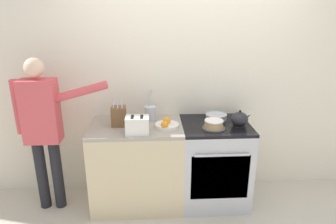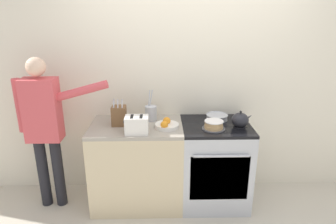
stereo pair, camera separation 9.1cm
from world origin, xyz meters
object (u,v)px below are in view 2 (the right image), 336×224
(fruit_bowl, at_px, (167,125))
(person_baker, at_px, (45,122))
(tea_kettle, at_px, (240,120))
(utensil_crock, at_px, (151,113))
(knife_block, at_px, (119,115))
(layer_cake, at_px, (214,125))
(toaster, at_px, (137,125))
(stove_range, at_px, (214,163))
(mixing_bowl, at_px, (217,117))

(fruit_bowl, relative_size, person_baker, 0.15)
(tea_kettle, xyz_separation_m, utensil_crock, (-0.90, 0.21, 0.01))
(fruit_bowl, distance_m, person_baker, 1.22)
(knife_block, xyz_separation_m, utensil_crock, (0.32, 0.13, -0.02))
(layer_cake, distance_m, utensil_crock, 0.68)
(fruit_bowl, distance_m, toaster, 0.32)
(knife_block, relative_size, toaster, 1.20)
(knife_block, bearing_deg, tea_kettle, -3.79)
(fruit_bowl, bearing_deg, knife_block, 169.47)
(knife_block, bearing_deg, utensil_crock, 22.18)
(fruit_bowl, bearing_deg, layer_cake, -6.05)
(stove_range, xyz_separation_m, person_baker, (-1.73, -0.04, 0.50))
(utensil_crock, distance_m, toaster, 0.38)
(knife_block, xyz_separation_m, fruit_bowl, (0.48, -0.09, -0.07))
(tea_kettle, height_order, mixing_bowl, tea_kettle)
(utensil_crock, bearing_deg, tea_kettle, -13.16)
(mixing_bowl, relative_size, toaster, 0.99)
(utensil_crock, height_order, person_baker, person_baker)
(layer_cake, relative_size, person_baker, 0.14)
(knife_block, xyz_separation_m, toaster, (0.20, -0.23, -0.02))
(mixing_bowl, bearing_deg, utensil_crock, 179.12)
(layer_cake, height_order, utensil_crock, utensil_crock)
(layer_cake, bearing_deg, utensil_crock, 156.83)
(utensil_crock, distance_m, person_baker, 1.07)
(utensil_crock, bearing_deg, person_baker, -170.15)
(stove_range, distance_m, toaster, 0.98)
(toaster, distance_m, person_baker, 0.95)
(fruit_bowl, relative_size, toaster, 1.01)
(stove_range, xyz_separation_m, mixing_bowl, (0.03, 0.14, 0.48))
(mixing_bowl, bearing_deg, knife_block, -173.37)
(layer_cake, xyz_separation_m, utensil_crock, (-0.63, 0.27, 0.04))
(utensil_crock, xyz_separation_m, person_baker, (-1.06, -0.18, -0.03))
(layer_cake, bearing_deg, stove_range, 68.58)
(layer_cake, bearing_deg, knife_block, 171.66)
(stove_range, height_order, fruit_bowl, fruit_bowl)
(toaster, bearing_deg, layer_cake, 6.59)
(tea_kettle, bearing_deg, knife_block, 176.21)
(layer_cake, bearing_deg, toaster, -173.41)
(fruit_bowl, xyz_separation_m, toaster, (-0.28, -0.14, 0.05))
(mixing_bowl, bearing_deg, stove_range, -102.28)
(layer_cake, distance_m, mixing_bowl, 0.27)
(mixing_bowl, distance_m, utensil_crock, 0.71)
(utensil_crock, height_order, toaster, utensil_crock)
(knife_block, height_order, fruit_bowl, knife_block)
(stove_range, xyz_separation_m, fruit_bowl, (-0.51, -0.07, 0.48))
(layer_cake, height_order, toaster, toaster)
(layer_cake, height_order, person_baker, person_baker)
(mixing_bowl, relative_size, knife_block, 0.83)
(tea_kettle, bearing_deg, utensil_crock, 166.84)
(stove_range, bearing_deg, toaster, -165.39)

